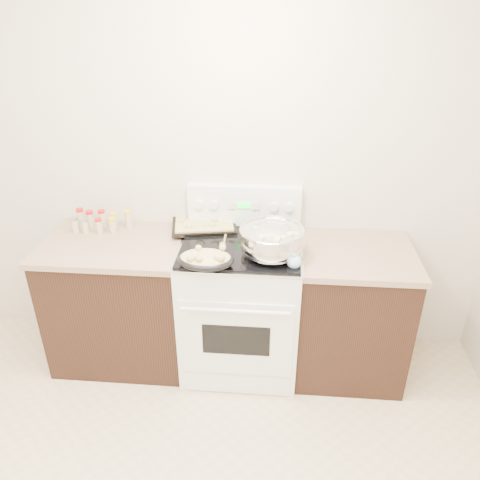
# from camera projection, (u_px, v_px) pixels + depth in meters

# --- Properties ---
(room_shell) EXTENTS (4.10, 3.60, 2.75)m
(room_shell) POSITION_uv_depth(u_px,v_px,m) (82.00, 240.00, 1.37)
(room_shell) COLOR beige
(room_shell) RESTS_ON ground
(counter_left) EXTENTS (0.93, 0.67, 0.92)m
(counter_left) POSITION_uv_depth(u_px,v_px,m) (122.00, 300.00, 3.24)
(counter_left) COLOR black
(counter_left) RESTS_ON ground
(counter_right) EXTENTS (0.73, 0.67, 0.92)m
(counter_right) POSITION_uv_depth(u_px,v_px,m) (349.00, 311.00, 3.13)
(counter_right) COLOR black
(counter_right) RESTS_ON ground
(kitchen_range) EXTENTS (0.78, 0.73, 1.22)m
(kitchen_range) POSITION_uv_depth(u_px,v_px,m) (241.00, 303.00, 3.16)
(kitchen_range) COLOR white
(kitchen_range) RESTS_ON ground
(mixing_bowl) EXTENTS (0.42, 0.42, 0.23)m
(mixing_bowl) POSITION_uv_depth(u_px,v_px,m) (272.00, 242.00, 2.79)
(mixing_bowl) COLOR silver
(mixing_bowl) RESTS_ON kitchen_range
(roasting_pan) EXTENTS (0.34, 0.24, 0.11)m
(roasting_pan) POSITION_uv_depth(u_px,v_px,m) (205.00, 259.00, 2.69)
(roasting_pan) COLOR black
(roasting_pan) RESTS_ON kitchen_range
(baking_sheet) EXTENTS (0.47, 0.37, 0.06)m
(baking_sheet) POSITION_uv_depth(u_px,v_px,m) (204.00, 224.00, 3.16)
(baking_sheet) COLOR black
(baking_sheet) RESTS_ON kitchen_range
(wooden_spoon) EXTENTS (0.04, 0.25, 0.04)m
(wooden_spoon) POSITION_uv_depth(u_px,v_px,m) (223.00, 243.00, 2.94)
(wooden_spoon) COLOR #A4844B
(wooden_spoon) RESTS_ON kitchen_range
(blue_ladle) EXTENTS (0.13, 0.28, 0.11)m
(blue_ladle) POSITION_uv_depth(u_px,v_px,m) (295.00, 260.00, 2.70)
(blue_ladle) COLOR #9DD4EA
(blue_ladle) RESTS_ON kitchen_range
(spice_jars) EXTENTS (0.39, 0.15, 0.13)m
(spice_jars) POSITION_uv_depth(u_px,v_px,m) (98.00, 221.00, 3.16)
(spice_jars) COLOR #BFB28C
(spice_jars) RESTS_ON counter_left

